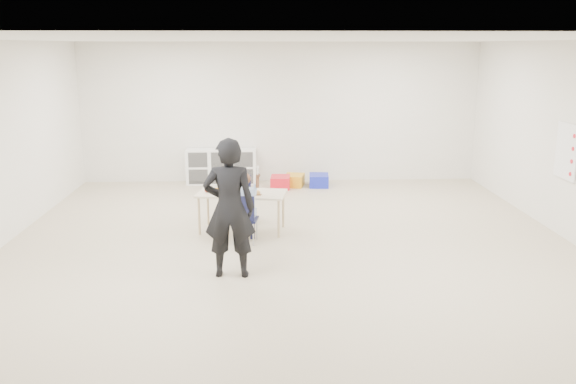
{
  "coord_description": "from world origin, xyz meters",
  "views": [
    {
      "loc": [
        -0.36,
        -7.82,
        2.73
      ],
      "look_at": [
        -0.04,
        -0.06,
        0.85
      ],
      "focal_mm": 38.0,
      "sensor_mm": 36.0,
      "label": 1
    }
  ],
  "objects_px": {
    "cubby_shelf": "(221,166)",
    "adult": "(229,208)",
    "chair_near": "(245,218)",
    "child": "(245,204)",
    "table": "(242,211)"
  },
  "relations": [
    {
      "from": "cubby_shelf",
      "to": "adult",
      "type": "bearing_deg",
      "value": -85.15
    },
    {
      "from": "chair_near",
      "to": "adult",
      "type": "distance_m",
      "value": 1.37
    },
    {
      "from": "chair_near",
      "to": "cubby_shelf",
      "type": "distance_m",
      "value": 3.88
    },
    {
      "from": "chair_near",
      "to": "cubby_shelf",
      "type": "height_order",
      "value": "chair_near"
    },
    {
      "from": "child",
      "to": "cubby_shelf",
      "type": "distance_m",
      "value": 3.89
    },
    {
      "from": "cubby_shelf",
      "to": "adult",
      "type": "height_order",
      "value": "adult"
    },
    {
      "from": "child",
      "to": "adult",
      "type": "bearing_deg",
      "value": -87.31
    },
    {
      "from": "table",
      "to": "cubby_shelf",
      "type": "height_order",
      "value": "cubby_shelf"
    },
    {
      "from": "child",
      "to": "table",
      "type": "bearing_deg",
      "value": 105.4
    },
    {
      "from": "chair_near",
      "to": "table",
      "type": "bearing_deg",
      "value": 105.4
    },
    {
      "from": "chair_near",
      "to": "child",
      "type": "height_order",
      "value": "child"
    },
    {
      "from": "cubby_shelf",
      "to": "table",
      "type": "bearing_deg",
      "value": -81.05
    },
    {
      "from": "table",
      "to": "cubby_shelf",
      "type": "distance_m",
      "value": 3.32
    },
    {
      "from": "child",
      "to": "cubby_shelf",
      "type": "height_order",
      "value": "child"
    },
    {
      "from": "child",
      "to": "adult",
      "type": "distance_m",
      "value": 1.31
    }
  ]
}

